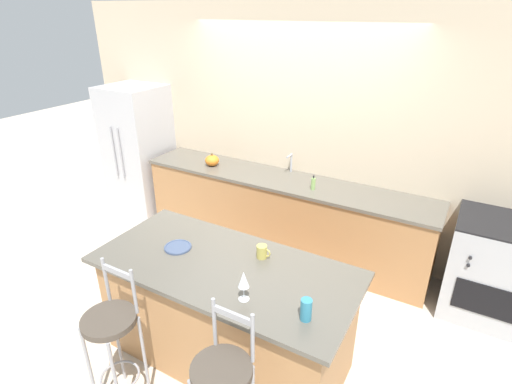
{
  "coord_description": "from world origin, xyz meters",
  "views": [
    {
      "loc": [
        1.77,
        -3.33,
        2.62
      ],
      "look_at": [
        0.14,
        -0.49,
        1.1
      ],
      "focal_mm": 28.0,
      "sensor_mm": 36.0,
      "label": 1
    }
  ],
  "objects": [
    {
      "name": "bar_stool_near",
      "position": [
        -0.08,
        -2.05,
        0.62
      ],
      "size": [
        0.36,
        0.36,
        1.12
      ],
      "color": "#99999E",
      "rests_on": "ground_plane"
    },
    {
      "name": "back_counter",
      "position": [
        0.0,
        0.37,
        0.45
      ],
      "size": [
        3.38,
        0.66,
        0.9
      ],
      "color": "#A87547",
      "rests_on": "ground_plane"
    },
    {
      "name": "pumpkin_decoration",
      "position": [
        -0.9,
        0.29,
        0.97
      ],
      "size": [
        0.17,
        0.17,
        0.15
      ],
      "color": "orange",
      "rests_on": "back_counter"
    },
    {
      "name": "refrigerator",
      "position": [
        -2.12,
        0.31,
        0.86
      ],
      "size": [
        0.73,
        0.72,
        1.73
      ],
      "color": "#BCBCC1",
      "rests_on": "ground_plane"
    },
    {
      "name": "wine_glass",
      "position": [
        0.68,
        -1.59,
        1.05
      ],
      "size": [
        0.07,
        0.07,
        0.22
      ],
      "color": "white",
      "rests_on": "kitchen_island"
    },
    {
      "name": "wall_back",
      "position": [
        0.0,
        0.68,
        1.35
      ],
      "size": [
        6.0,
        0.07,
        2.7
      ],
      "color": "beige",
      "rests_on": "ground_plane"
    },
    {
      "name": "soap_bottle",
      "position": [
        0.41,
        0.24,
        0.96
      ],
      "size": [
        0.05,
        0.05,
        0.16
      ],
      "color": "#89B260",
      "rests_on": "back_counter"
    },
    {
      "name": "tumbler_cup",
      "position": [
        1.1,
        -1.56,
        0.97
      ],
      "size": [
        0.07,
        0.07,
        0.15
      ],
      "color": "teal",
      "rests_on": "kitchen_island"
    },
    {
      "name": "sink_faucet",
      "position": [
        0.0,
        0.56,
        1.04
      ],
      "size": [
        0.02,
        0.13,
        0.22
      ],
      "color": "#ADAFB5",
      "rests_on": "back_counter"
    },
    {
      "name": "kitchen_island",
      "position": [
        0.36,
        -1.34,
        0.45
      ],
      "size": [
        1.98,
        0.93,
        0.9
      ],
      "color": "#A87547",
      "rests_on": "ground_plane"
    },
    {
      "name": "ground_plane",
      "position": [
        0.0,
        0.0,
        0.0
      ],
      "size": [
        18.0,
        18.0,
        0.0
      ],
      "primitive_type": "plane",
      "color": "beige"
    },
    {
      "name": "coffee_mug",
      "position": [
        0.55,
        -1.11,
        0.95
      ],
      "size": [
        0.11,
        0.08,
        0.1
      ],
      "color": "#C1B251",
      "rests_on": "kitchen_island"
    },
    {
      "name": "dinner_plate",
      "position": [
        -0.09,
        -1.33,
        0.91
      ],
      "size": [
        0.21,
        0.21,
        0.02
      ],
      "color": "#425170",
      "rests_on": "kitchen_island"
    },
    {
      "name": "oven_range",
      "position": [
        2.14,
        0.32,
        0.48
      ],
      "size": [
        0.72,
        0.7,
        0.95
      ],
      "color": "#ADAFB5",
      "rests_on": "ground_plane"
    }
  ]
}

